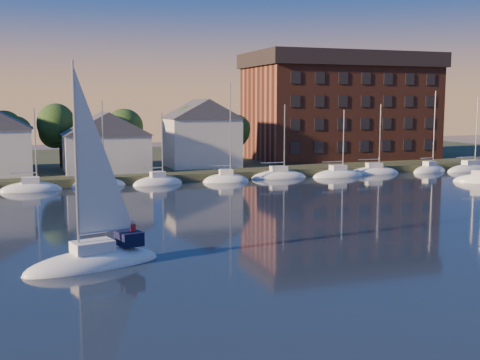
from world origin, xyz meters
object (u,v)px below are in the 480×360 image
clubhouse_centre (106,141)px  hero_sailboat (95,257)px  condo_block (340,106)px  clubhouse_east (202,132)px  drifting_sailboat_right (478,182)px

clubhouse_centre → hero_sailboat: (-6.31, -44.45, -4.55)m
condo_block → clubhouse_east: bearing=-167.1°
hero_sailboat → drifting_sailboat_right: 56.36m
drifting_sailboat_right → condo_block: bearing=143.8°
clubhouse_east → drifting_sailboat_right: (30.65, -22.36, -5.90)m
condo_block → hero_sailboat: (-46.31, -52.40, -9.21)m
clubhouse_east → condo_block: condo_block is taller
clubhouse_east → hero_sailboat: (-20.31, -46.45, -5.42)m
condo_block → drifting_sailboat_right: bearing=-80.7°
clubhouse_centre → drifting_sailboat_right: bearing=-24.5°
hero_sailboat → drifting_sailboat_right: size_ratio=1.37×
hero_sailboat → condo_block: bearing=-146.8°
drifting_sailboat_right → hero_sailboat: bearing=-110.2°
condo_block → hero_sailboat: size_ratio=2.23×
hero_sailboat → drifting_sailboat_right: (50.95, 24.10, -0.49)m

